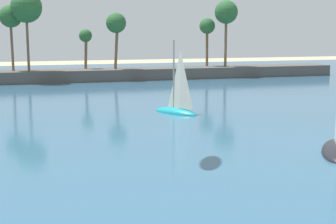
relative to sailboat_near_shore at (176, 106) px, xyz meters
name	(u,v)px	position (x,y,z in m)	size (l,w,h in m)	color
sea	(47,92)	(-9.94, 20.94, -0.68)	(220.00, 106.60, 0.06)	#33607F
palm_headland	(26,57)	(-11.81, 34.05, 3.05)	(96.57, 6.52, 13.17)	#514C47
sailboat_near_shore	(176,106)	(0.00, 0.00, 0.00)	(3.65, 5.09, 7.22)	teal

